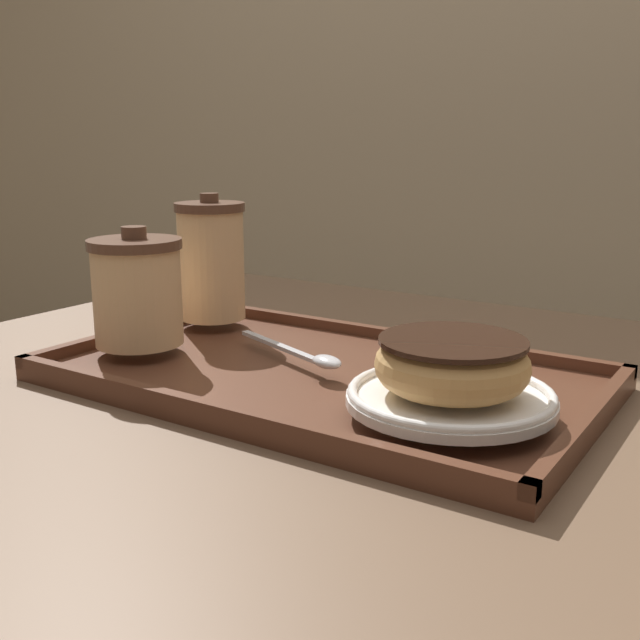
% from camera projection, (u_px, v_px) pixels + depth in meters
% --- Properties ---
extents(wall_behind, '(8.00, 0.05, 2.40)m').
position_uv_depth(wall_behind, '(630.00, 30.00, 1.52)').
color(wall_behind, tan).
rests_on(wall_behind, ground_plane).
extents(cafe_table, '(1.00, 0.85, 0.75)m').
position_uv_depth(cafe_table, '(345.00, 541.00, 0.77)').
color(cafe_table, brown).
rests_on(cafe_table, ground_plane).
extents(serving_tray, '(0.51, 0.30, 0.02)m').
position_uv_depth(serving_tray, '(320.00, 377.00, 0.72)').
color(serving_tray, '#512D1E').
rests_on(serving_tray, cafe_table).
extents(coffee_cup_front, '(0.09, 0.09, 0.12)m').
position_uv_depth(coffee_cup_front, '(137.00, 291.00, 0.76)').
color(coffee_cup_front, '#E0B784').
rests_on(coffee_cup_front, serving_tray).
extents(coffee_cup_rear, '(0.08, 0.08, 0.15)m').
position_uv_depth(coffee_cup_rear, '(211.00, 260.00, 0.87)').
color(coffee_cup_rear, '#E0B784').
rests_on(coffee_cup_rear, serving_tray).
extents(plate_with_chocolate_donut, '(0.17, 0.17, 0.01)m').
position_uv_depth(plate_with_chocolate_donut, '(451.00, 397.00, 0.59)').
color(plate_with_chocolate_donut, white).
rests_on(plate_with_chocolate_donut, serving_tray).
extents(donut_chocolate_glazed, '(0.12, 0.12, 0.04)m').
position_uv_depth(donut_chocolate_glazed, '(452.00, 363.00, 0.59)').
color(donut_chocolate_glazed, tan).
rests_on(donut_chocolate_glazed, plate_with_chocolate_donut).
extents(spoon, '(0.16, 0.07, 0.01)m').
position_uv_depth(spoon, '(311.00, 356.00, 0.71)').
color(spoon, silver).
rests_on(spoon, serving_tray).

